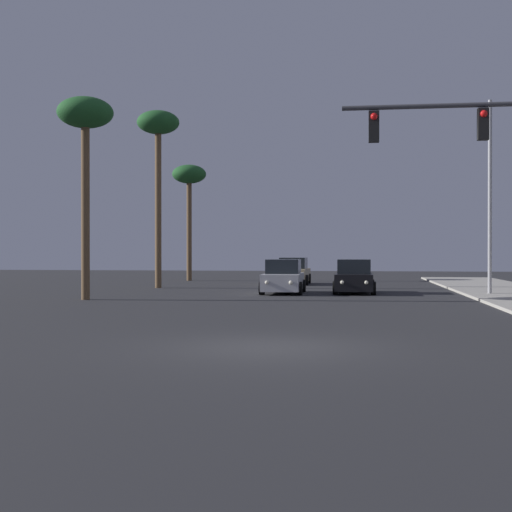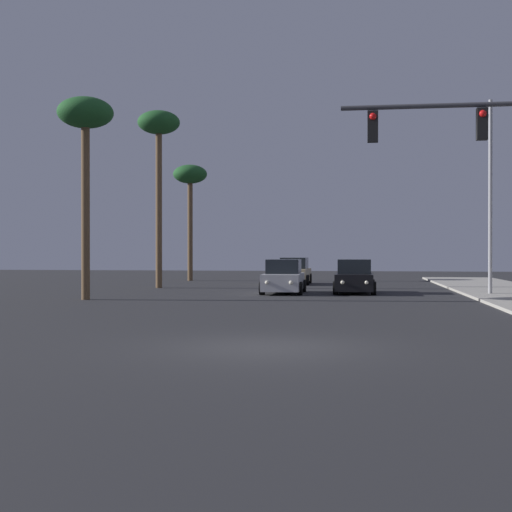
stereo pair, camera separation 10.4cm
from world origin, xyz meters
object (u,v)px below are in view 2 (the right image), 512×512
(street_lamp, at_px, (487,186))
(palm_tree_mid, at_px, (159,134))
(car_black, at_px, (354,278))
(palm_tree_far, at_px, (190,180))
(car_tan, at_px, (294,272))
(car_silver, at_px, (284,278))
(traffic_light_mast, at_px, (498,159))
(palm_tree_near, at_px, (85,124))

(street_lamp, height_order, palm_tree_mid, palm_tree_mid)
(car_black, relative_size, palm_tree_far, 0.53)
(car_tan, distance_m, palm_tree_far, 10.97)
(street_lamp, xyz_separation_m, palm_tree_far, (-17.66, 15.01, 1.99))
(car_silver, relative_size, car_black, 1.00)
(car_tan, xyz_separation_m, traffic_light_mast, (7.76, -24.06, 3.90))
(street_lamp, distance_m, palm_tree_far, 23.26)
(traffic_light_mast, bearing_deg, palm_tree_far, 118.56)
(car_black, relative_size, palm_tree_near, 0.50)
(car_tan, bearing_deg, palm_tree_near, 65.36)
(palm_tree_near, height_order, palm_tree_mid, palm_tree_mid)
(car_black, relative_size, street_lamp, 0.48)
(street_lamp, bearing_deg, car_silver, 175.77)
(car_silver, distance_m, car_tan, 9.86)
(palm_tree_mid, bearing_deg, palm_tree_far, 93.00)
(traffic_light_mast, relative_size, street_lamp, 0.72)
(car_silver, height_order, traffic_light_mast, traffic_light_mast)
(car_black, relative_size, traffic_light_mast, 0.66)
(car_tan, height_order, car_black, same)
(car_tan, height_order, palm_tree_mid, palm_tree_mid)
(car_silver, height_order, street_lamp, street_lamp)
(street_lamp, height_order, palm_tree_near, street_lamp)
(palm_tree_near, bearing_deg, car_tan, 63.72)
(car_silver, bearing_deg, street_lamp, 175.62)
(car_black, xyz_separation_m, street_lamp, (6.12, -1.31, 4.36))
(palm_tree_mid, bearing_deg, traffic_light_mast, -50.99)
(palm_tree_near, height_order, palm_tree_far, palm_tree_near)
(car_tan, height_order, palm_tree_near, palm_tree_near)
(palm_tree_mid, bearing_deg, palm_tree_near, -92.51)
(car_tan, distance_m, car_black, 9.99)
(traffic_light_mast, relative_size, palm_tree_far, 0.79)
(palm_tree_far, bearing_deg, car_silver, -60.57)
(traffic_light_mast, bearing_deg, palm_tree_near, 151.12)
(palm_tree_near, bearing_deg, car_silver, 35.52)
(palm_tree_mid, bearing_deg, car_tan, 37.47)
(palm_tree_mid, bearing_deg, car_black, -18.58)
(car_silver, bearing_deg, car_tan, -88.39)
(car_silver, height_order, palm_tree_mid, palm_tree_mid)
(car_black, bearing_deg, car_tan, -67.06)
(car_tan, distance_m, palm_tree_near, 18.62)
(car_silver, relative_size, car_tan, 0.99)
(car_silver, xyz_separation_m, street_lamp, (9.59, -0.71, 4.36))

